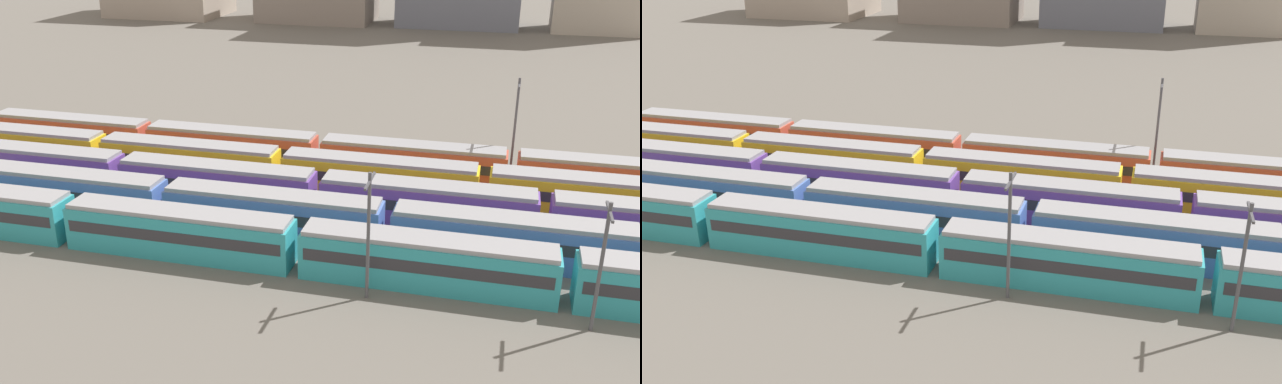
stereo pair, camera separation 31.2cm
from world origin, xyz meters
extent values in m
plane|color=#666059|center=(0.00, 10.40, 0.00)|extent=(600.00, 600.00, 0.00)
cube|color=teal|center=(13.02, 0.00, 1.70)|extent=(18.00, 3.00, 3.40)
cube|color=#2D2D33|center=(13.02, 0.00, 2.11)|extent=(17.20, 3.06, 0.90)
cube|color=#939399|center=(13.02, 0.00, 3.57)|extent=(17.60, 2.70, 0.35)
cube|color=teal|center=(31.92, 0.00, 1.70)|extent=(18.00, 3.00, 3.40)
cube|color=#2D2D33|center=(31.92, 0.00, 2.11)|extent=(17.20, 3.06, 0.90)
cube|color=#939399|center=(31.92, 0.00, 3.57)|extent=(17.60, 2.70, 0.35)
cube|color=#4C70BC|center=(-0.12, 5.20, 1.70)|extent=(18.00, 3.00, 3.40)
cube|color=#2D2D33|center=(-0.12, 5.20, 2.11)|extent=(17.20, 3.06, 0.90)
cube|color=#939399|center=(-0.12, 5.20, 3.57)|extent=(17.60, 2.70, 0.35)
cube|color=#4C70BC|center=(18.78, 5.20, 1.70)|extent=(18.00, 3.00, 3.40)
cube|color=#2D2D33|center=(18.78, 5.20, 2.11)|extent=(17.20, 3.06, 0.90)
cube|color=#939399|center=(18.78, 5.20, 3.57)|extent=(17.60, 2.70, 0.35)
cube|color=#4C70BC|center=(37.68, 5.20, 1.70)|extent=(18.00, 3.00, 3.40)
cube|color=#2D2D33|center=(37.68, 5.20, 2.11)|extent=(17.20, 3.06, 0.90)
cube|color=#939399|center=(37.68, 5.20, 3.57)|extent=(17.60, 2.70, 0.35)
cube|color=#6B429E|center=(-7.11, 10.40, 1.70)|extent=(18.00, 3.00, 3.40)
cube|color=#2D2D33|center=(-7.11, 10.40, 2.11)|extent=(17.20, 3.06, 0.90)
cube|color=#939399|center=(-7.11, 10.40, 3.57)|extent=(17.60, 2.70, 0.35)
cube|color=#6B429E|center=(11.79, 10.40, 1.70)|extent=(18.00, 3.00, 3.40)
cube|color=#2D2D33|center=(11.79, 10.40, 2.11)|extent=(17.20, 3.06, 0.90)
cube|color=#939399|center=(11.79, 10.40, 3.57)|extent=(17.60, 2.70, 0.35)
cube|color=#6B429E|center=(30.69, 10.40, 1.70)|extent=(18.00, 3.00, 3.40)
cube|color=#2D2D33|center=(30.69, 10.40, 2.11)|extent=(17.20, 3.06, 0.90)
cube|color=#939399|center=(30.69, 10.40, 3.57)|extent=(17.60, 2.70, 0.35)
cube|color=yellow|center=(-12.16, 15.60, 1.70)|extent=(18.00, 3.00, 3.40)
cube|color=#2D2D33|center=(-12.16, 15.60, 2.11)|extent=(17.20, 3.06, 0.90)
cube|color=#939399|center=(-12.16, 15.60, 3.57)|extent=(17.60, 2.70, 0.35)
cube|color=yellow|center=(6.74, 15.60, 1.70)|extent=(18.00, 3.00, 3.40)
cube|color=#2D2D33|center=(6.74, 15.60, 2.11)|extent=(17.20, 3.06, 0.90)
cube|color=#939399|center=(6.74, 15.60, 3.57)|extent=(17.60, 2.70, 0.35)
cube|color=yellow|center=(25.64, 15.60, 1.70)|extent=(18.00, 3.00, 3.40)
cube|color=#2D2D33|center=(25.64, 15.60, 2.11)|extent=(17.20, 3.06, 0.90)
cube|color=#939399|center=(25.64, 15.60, 3.57)|extent=(17.60, 2.70, 0.35)
cube|color=yellow|center=(44.54, 15.60, 1.70)|extent=(18.00, 3.00, 3.40)
cube|color=#2D2D33|center=(44.54, 15.60, 2.11)|extent=(17.20, 3.06, 0.90)
cube|color=#939399|center=(44.54, 15.60, 3.57)|extent=(17.60, 2.70, 0.35)
cube|color=#BC4C38|center=(-9.79, 20.80, 1.70)|extent=(18.00, 3.00, 3.40)
cube|color=#2D2D33|center=(-9.79, 20.80, 2.11)|extent=(17.20, 3.06, 0.90)
cube|color=#939399|center=(-9.79, 20.80, 3.57)|extent=(17.60, 2.70, 0.35)
cube|color=#BC4C38|center=(9.11, 20.80, 1.70)|extent=(18.00, 3.00, 3.40)
cube|color=#2D2D33|center=(9.11, 20.80, 2.11)|extent=(17.20, 3.06, 0.90)
cube|color=#939399|center=(9.11, 20.80, 3.57)|extent=(17.60, 2.70, 0.35)
cube|color=#BC4C38|center=(28.01, 20.80, 1.70)|extent=(18.00, 3.00, 3.40)
cube|color=#2D2D33|center=(28.01, 20.80, 2.11)|extent=(17.20, 3.06, 0.90)
cube|color=#939399|center=(28.01, 20.80, 3.57)|extent=(17.60, 2.70, 0.35)
cube|color=#BC4C38|center=(46.91, 20.80, 1.70)|extent=(18.00, 3.00, 3.40)
cube|color=#2D2D33|center=(46.91, 20.80, 2.11)|extent=(17.20, 3.06, 0.90)
cube|color=#939399|center=(46.91, 20.80, 3.57)|extent=(17.60, 2.70, 0.35)
cylinder|color=#4C4C51|center=(28.24, -2.75, 4.60)|extent=(0.24, 0.24, 9.20)
cube|color=#47474C|center=(28.24, -2.75, 8.60)|extent=(0.16, 3.20, 0.16)
cylinder|color=#4C4C51|center=(37.36, 23.70, 5.06)|extent=(0.24, 0.24, 10.11)
cube|color=#47474C|center=(37.36, 23.70, 9.51)|extent=(0.16, 3.20, 0.16)
cylinder|color=#4C4C51|center=(42.85, -3.08, 4.41)|extent=(0.24, 0.24, 8.81)
cube|color=#47474C|center=(42.85, -3.08, 8.21)|extent=(0.16, 3.20, 0.16)
camera|label=1|loc=(36.17, -45.03, 25.05)|focal=39.98mm
camera|label=2|loc=(36.47, -44.95, 25.05)|focal=39.98mm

